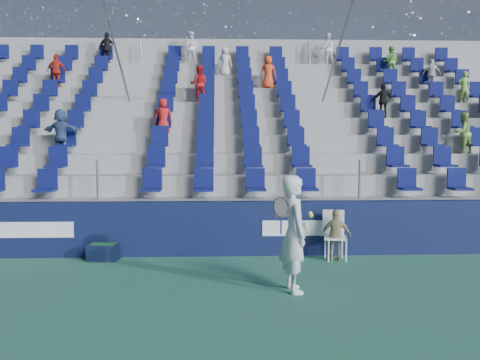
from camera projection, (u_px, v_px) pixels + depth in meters
name	position (u px, v px, depth m)	size (l,w,h in m)	color
ground	(235.00, 296.00, 8.75)	(70.00, 70.00, 0.00)	#2D6A51
sponsor_wall	(230.00, 228.00, 11.85)	(24.00, 0.32, 1.20)	#10173C
grandstand	(227.00, 154.00, 16.81)	(24.00, 8.17, 6.63)	#989893
tennis_player	(294.00, 233.00, 8.95)	(0.69, 0.77, 1.97)	silver
line_judge_chair	(334.00, 231.00, 11.45)	(0.54, 0.56, 1.05)	white
line_judge	(336.00, 235.00, 11.29)	(0.64, 0.27, 1.09)	tan
ball_bin	(104.00, 251.00, 11.37)	(0.69, 0.50, 0.36)	#0E1835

